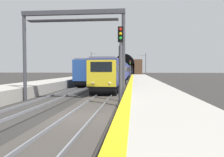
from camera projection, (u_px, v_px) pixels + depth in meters
ground_plane at (81, 118)px, 12.01m from camera, size 320.00×320.00×0.00m
platform_right at (160, 109)px, 11.58m from camera, size 112.00×4.00×1.07m
platform_right_edge_strip at (127, 99)px, 11.73m from camera, size 112.00×0.50×0.01m
track_main_line at (81, 117)px, 12.01m from camera, size 160.00×3.17×0.21m
track_adjacent_line at (7, 116)px, 12.42m from camera, size 160.00×3.07×0.21m
train_main_approaching at (123, 71)px, 58.76m from camera, size 76.74×3.28×3.83m
train_adjacent_platform at (108, 70)px, 60.33m from camera, size 61.42×3.18×5.04m
railway_signal_near at (121, 59)px, 15.33m from camera, size 0.39×0.38×5.54m
railway_signal_mid at (130, 68)px, 53.48m from camera, size 0.39×0.38×4.81m
railway_signal_far at (132, 69)px, 107.81m from camera, size 0.39×0.38×4.74m
overhead_signal_gantry at (73, 33)px, 17.97m from camera, size 0.70×8.47×7.36m
tunnel_portal at (124, 67)px, 117.34m from camera, size 3.01×18.59×10.68m
catenary_mast_near at (146, 65)px, 71.33m from camera, size 0.22×2.49×7.71m
catenary_mast_far at (91, 64)px, 71.52m from camera, size 0.22×1.84×8.20m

